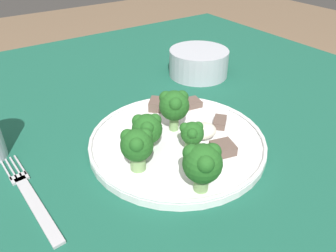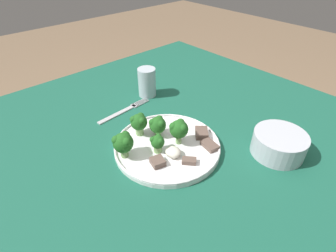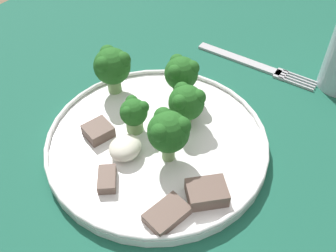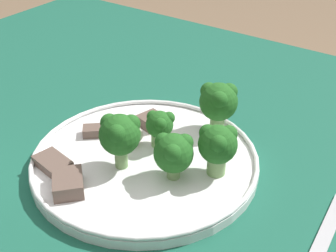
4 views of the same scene
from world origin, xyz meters
The scene contains 15 objects.
table centered at (0.00, 0.00, 0.63)m, with size 1.20×1.11×0.72m.
dinner_plate centered at (0.01, -0.08, 0.73)m, with size 0.28×0.28×0.02m.
fork centered at (-0.22, -0.06, 0.72)m, with size 0.03×0.20×0.00m.
cream_bowl centered at (0.21, 0.13, 0.75)m, with size 0.14×0.14×0.06m.
drinking_glass centered at (-0.26, 0.06, 0.76)m, with size 0.06×0.06×0.10m.
broccoli_floret_near_rim_left centered at (0.02, -0.05, 0.78)m, with size 0.05×0.05×0.07m.
broccoli_floret_center_left centered at (-0.04, -0.07, 0.77)m, with size 0.05×0.05×0.06m.
broccoli_floret_back_left centered at (0.01, -0.11, 0.76)m, with size 0.04×0.04×0.05m.
broccoli_floret_front_left centered at (-0.08, -0.10, 0.77)m, with size 0.05×0.05×0.06m.
broccoli_floret_center_back centered at (-0.03, -0.19, 0.78)m, with size 0.05×0.05×0.07m.
meat_slice_front_slice centered at (0.09, -0.08, 0.74)m, with size 0.04×0.04×0.01m.
meat_slice_middle_slice centered at (0.04, -0.14, 0.74)m, with size 0.04×0.04×0.02m.
meat_slice_rear_slice centered at (0.04, 0.02, 0.74)m, with size 0.06×0.05×0.02m.
meat_slice_edge_slice centered at (0.09, 0.00, 0.74)m, with size 0.05×0.04×0.01m.
sauce_dollop centered at (0.05, -0.09, 0.74)m, with size 0.04×0.04×0.02m.
Camera 2 is at (0.40, -0.43, 1.19)m, focal length 28.00 mm.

